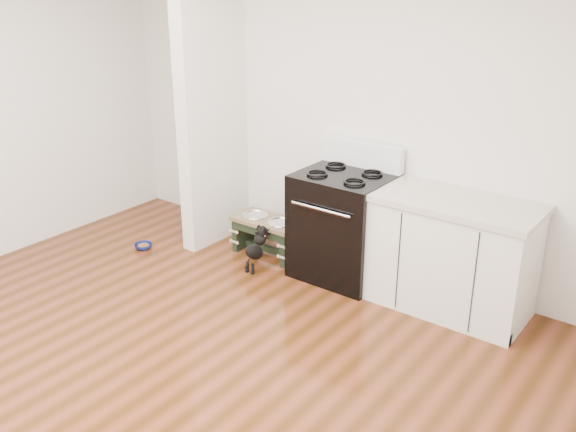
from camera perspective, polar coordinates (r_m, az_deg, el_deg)
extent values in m
plane|color=#40220B|center=(4.45, -13.76, -14.28)|extent=(5.00, 5.00, 0.00)
plane|color=silver|center=(5.63, 4.93, 9.20)|extent=(5.00, 0.00, 5.00)
plane|color=silver|center=(2.52, 22.98, -9.28)|extent=(0.00, 5.00, 5.00)
cube|color=silver|center=(6.03, -6.79, 9.98)|extent=(0.15, 0.80, 2.70)
cube|color=black|center=(5.50, 4.90, -0.88)|extent=(0.76, 0.65, 0.92)
cube|color=black|center=(5.28, 3.08, -2.52)|extent=(0.58, 0.02, 0.50)
cylinder|color=silver|center=(5.13, 2.90, 0.59)|extent=(0.56, 0.02, 0.02)
cube|color=white|center=(5.53, 6.63, 5.46)|extent=(0.76, 0.08, 0.22)
torus|color=black|center=(5.31, 2.61, 3.80)|extent=(0.18, 0.18, 0.02)
torus|color=black|center=(5.13, 5.93, 3.03)|extent=(0.18, 0.18, 0.02)
torus|color=black|center=(5.54, 4.26, 4.51)|extent=(0.18, 0.18, 0.02)
torus|color=black|center=(5.36, 7.50, 3.80)|extent=(0.18, 0.18, 0.02)
cube|color=silver|center=(5.13, 14.34, -3.63)|extent=(1.20, 0.60, 0.86)
cube|color=#B9AF9E|center=(4.96, 14.83, 1.13)|extent=(1.24, 0.64, 0.05)
cube|color=black|center=(5.09, 12.76, -8.53)|extent=(1.20, 0.06, 0.10)
cube|color=black|center=(6.14, -3.86, -1.36)|extent=(0.05, 0.31, 0.32)
cube|color=black|center=(5.82, 0.39, -2.69)|extent=(0.05, 0.31, 0.32)
cube|color=black|center=(5.83, -2.67, -1.38)|extent=(0.51, 0.03, 0.08)
cube|color=black|center=(6.02, -1.78, -2.93)|extent=(0.51, 0.05, 0.05)
cube|color=brown|center=(5.91, -1.81, -0.44)|extent=(0.65, 0.35, 0.04)
cylinder|color=silver|center=(6.00, -2.93, -0.09)|extent=(0.22, 0.22, 0.04)
cylinder|color=silver|center=(5.82, -0.65, -0.76)|extent=(0.22, 0.22, 0.04)
torus|color=silver|center=(5.99, -2.94, 0.10)|extent=(0.25, 0.25, 0.02)
torus|color=silver|center=(5.81, -0.66, -0.57)|extent=(0.25, 0.25, 0.02)
cylinder|color=black|center=(5.70, -3.62, -4.53)|extent=(0.03, 0.03, 0.10)
cylinder|color=black|center=(5.66, -3.14, -4.70)|extent=(0.03, 0.03, 0.10)
sphere|color=black|center=(5.71, -3.67, -4.90)|extent=(0.04, 0.04, 0.04)
sphere|color=black|center=(5.67, -3.19, -5.07)|extent=(0.04, 0.04, 0.04)
ellipsoid|color=black|center=(5.67, -3.01, -3.23)|extent=(0.11, 0.26, 0.23)
sphere|color=black|center=(5.69, -2.49, -2.09)|extent=(0.11, 0.11, 0.11)
sphere|color=black|center=(5.68, -2.30, -1.34)|extent=(0.09, 0.09, 0.09)
sphere|color=black|center=(5.74, -2.14, -1.07)|extent=(0.03, 0.03, 0.03)
sphere|color=black|center=(5.71, -1.67, -1.22)|extent=(0.03, 0.03, 0.03)
cylinder|color=black|center=(5.63, -3.66, -4.27)|extent=(0.02, 0.07, 0.08)
torus|color=#DC4078|center=(5.69, -2.38, -1.71)|extent=(0.09, 0.06, 0.08)
imported|color=navy|center=(6.29, -12.73, -2.65)|extent=(0.19, 0.19, 0.05)
cylinder|color=#563418|center=(6.29, -12.73, -2.62)|extent=(0.11, 0.11, 0.02)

